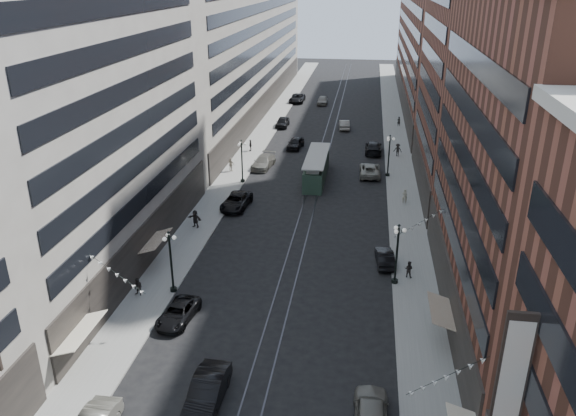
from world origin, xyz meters
The scene contains 36 objects.
ground centered at (0.00, 60.00, 0.00)m, with size 220.00×220.00×0.00m, color black.
sidewalk_west centered at (-11.00, 70.00, 0.07)m, with size 4.00×180.00×0.15m, color gray.
sidewalk_east centered at (11.00, 70.00, 0.07)m, with size 4.00×180.00×0.15m, color gray.
rail_west centered at (-0.70, 70.00, 0.01)m, with size 0.12×180.00×0.02m, color #2D2D33.
rail_east centered at (0.70, 70.00, 0.01)m, with size 0.12×180.00×0.02m, color #2D2D33.
building_west_mid centered at (-17.00, 33.00, 14.00)m, with size 8.00×36.00×28.00m, color #9D988B.
building_west_far centered at (-17.00, 96.00, 13.00)m, with size 8.00×90.00×26.00m, color #9D988B.
building_east_mid centered at (17.00, 28.00, 12.00)m, with size 8.00×30.00×24.00m, color brown.
building_east_tower centered at (17.00, 56.00, 21.00)m, with size 8.00×26.00×42.00m, color brown.
building_east_far centered at (17.00, 105.00, 12.00)m, with size 8.00×72.00×24.00m, color brown.
lamppost_sw_far centered at (-9.20, 28.00, 3.10)m, with size 1.03×1.14×5.52m.
lamppost_sw_mid centered at (-9.20, 55.00, 3.10)m, with size 1.03×1.14×5.52m.
lamppost_se_far centered at (9.20, 32.00, 3.10)m, with size 1.03×1.14×5.52m.
lamppost_se_mid centered at (9.20, 60.00, 3.10)m, with size 1.03×1.14×5.52m.
streetcar centered at (0.00, 57.72, 1.51)m, with size 2.61×11.79×3.26m.
car_2 centered at (-7.48, 24.08, 0.66)m, with size 2.20×4.78×1.33m, color black.
car_4 centered at (7.24, 15.17, 0.89)m, with size 2.09×5.20×1.77m, color #66645B.
car_5 centered at (-2.79, 15.62, 0.89)m, with size 1.89×5.42×1.79m, color black.
pedestrian_2 centered at (-11.83, 26.96, 0.91)m, with size 0.74×0.41×1.52m, color black.
car_7 centered at (-8.13, 46.82, 0.79)m, with size 2.62×5.68×1.58m, color black.
car_8 centered at (-7.66, 61.43, 0.83)m, with size 2.32×5.71×1.66m, color #616057.
car_9 centered at (-8.40, 83.87, 0.85)m, with size 2.00×4.97×1.69m, color black.
car_10 centered at (8.40, 35.52, 0.70)m, with size 1.48×4.24×1.40m, color black.
car_11 centered at (6.88, 60.16, 0.80)m, with size 2.66×5.76×1.60m, color gray.
car_12 centered at (7.31, 70.49, 0.86)m, with size 2.40×5.91×1.71m, color black.
car_13 centered at (-4.50, 71.25, 0.83)m, with size 1.97×4.89×1.67m, color black.
car_14 centered at (2.34, 83.88, 0.79)m, with size 1.68×4.82×1.59m, color gray.
pedestrian_5 centered at (-11.11, 40.72, 1.10)m, with size 1.76×0.51×1.90m, color black.
pedestrian_6 centered at (-11.64, 58.93, 1.08)m, with size 1.09×0.49×1.85m, color #A09584.
pedestrian_7 centered at (10.41, 33.17, 0.91)m, with size 0.74×0.41×1.53m, color black.
pedestrian_8 centered at (10.91, 50.58, 1.00)m, with size 0.62×0.41×1.71m, color #9D9982.
pedestrian_9 centered at (10.80, 68.90, 1.09)m, with size 1.21×0.50×1.88m, color black.
car_extra_0 centered at (-8.40, 104.43, 0.84)m, with size 2.80×6.07×1.69m, color black.
car_extra_1 centered at (-3.05, 103.11, 0.83)m, with size 1.95×4.85×1.65m, color gray.
pedestrian_extra_1 centered at (-10.93, 68.48, 1.01)m, with size 1.00×0.46×1.71m, color black.
pedestrian_extra_2 centered at (11.66, 86.67, 0.99)m, with size 0.61×0.40×1.68m, color black.
Camera 1 is at (6.03, -10.96, 24.73)m, focal length 35.00 mm.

